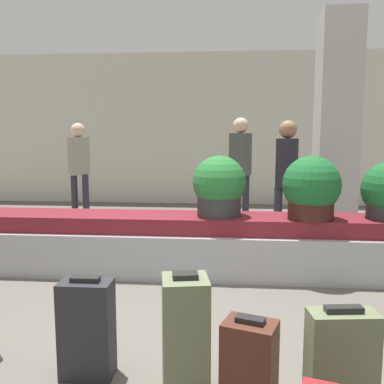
{
  "coord_description": "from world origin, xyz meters",
  "views": [
    {
      "loc": [
        0.4,
        -2.77,
        1.49
      ],
      "look_at": [
        0.0,
        1.73,
        0.88
      ],
      "focal_mm": 40.0,
      "sensor_mm": 36.0,
      "label": 1
    }
  ],
  "objects": [
    {
      "name": "back_wall",
      "position": [
        0.0,
        6.42,
        1.6
      ],
      "size": [
        18.0,
        0.06,
        3.2
      ],
      "color": "beige",
      "rests_on": "ground_plane"
    },
    {
      "name": "traveler_1",
      "position": [
        -2.16,
        4.31,
        1.0
      ],
      "size": [
        0.35,
        0.36,
        1.68
      ],
      "rotation": [
        0.0,
        0.0,
        -2.34
      ],
      "color": "#282833",
      "rests_on": "ground_plane"
    },
    {
      "name": "carousel",
      "position": [
        0.0,
        1.73,
        0.3
      ],
      "size": [
        6.92,
        0.75,
        0.63
      ],
      "color": "#9E9EA3",
      "rests_on": "ground_plane"
    },
    {
      "name": "ground_plane",
      "position": [
        0.0,
        0.0,
        0.0
      ],
      "size": [
        18.0,
        18.0,
        0.0
      ],
      "primitive_type": "plane",
      "color": "#59544C"
    },
    {
      "name": "suitcase_6",
      "position": [
        -0.46,
        -0.35,
        0.31
      ],
      "size": [
        0.32,
        0.19,
        0.64
      ],
      "rotation": [
        0.0,
        0.0,
        0.01
      ],
      "color": "#232328",
      "rests_on": "ground_plane"
    },
    {
      "name": "suitcase_3",
      "position": [
        0.16,
        -0.49,
        0.35
      ],
      "size": [
        0.3,
        0.31,
        0.73
      ],
      "rotation": [
        0.0,
        0.0,
        0.18
      ],
      "color": "#5B6647",
      "rests_on": "ground_plane"
    },
    {
      "name": "potted_plant_0",
      "position": [
        0.29,
        1.72,
        0.94
      ],
      "size": [
        0.56,
        0.56,
        0.64
      ],
      "color": "#2D2D2D",
      "rests_on": "carousel"
    },
    {
      "name": "traveler_2",
      "position": [
        0.57,
        4.15,
        1.06
      ],
      "size": [
        0.37,
        0.32,
        1.76
      ],
      "rotation": [
        0.0,
        0.0,
        2.57
      ],
      "color": "#282833",
      "rests_on": "ground_plane"
    },
    {
      "name": "pillar",
      "position": [
        1.92,
        3.59,
        1.6
      ],
      "size": [
        0.56,
        0.56,
        3.2
      ],
      "color": "beige",
      "rests_on": "ground_plane"
    },
    {
      "name": "traveler_0",
      "position": [
        1.15,
        2.92,
        1.0
      ],
      "size": [
        0.32,
        0.37,
        1.67
      ],
      "rotation": [
        0.0,
        0.0,
        1.05
      ],
      "color": "#282833",
      "rests_on": "ground_plane"
    },
    {
      "name": "potted_plant_2",
      "position": [
        1.23,
        1.64,
        0.94
      ],
      "size": [
        0.59,
        0.59,
        0.65
      ],
      "color": "#381914",
      "rests_on": "carousel"
    },
    {
      "name": "suitcase_2",
      "position": [
        0.52,
        -0.57,
        0.25
      ],
      "size": [
        0.33,
        0.29,
        0.52
      ],
      "rotation": [
        0.0,
        0.0,
        -0.33
      ],
      "color": "#472319",
      "rests_on": "ground_plane"
    },
    {
      "name": "suitcase_4",
      "position": [
        0.96,
        -0.72,
        0.32
      ],
      "size": [
        0.35,
        0.2,
        0.66
      ],
      "rotation": [
        0.0,
        0.0,
        0.12
      ],
      "color": "#5B6647",
      "rests_on": "ground_plane"
    }
  ]
}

